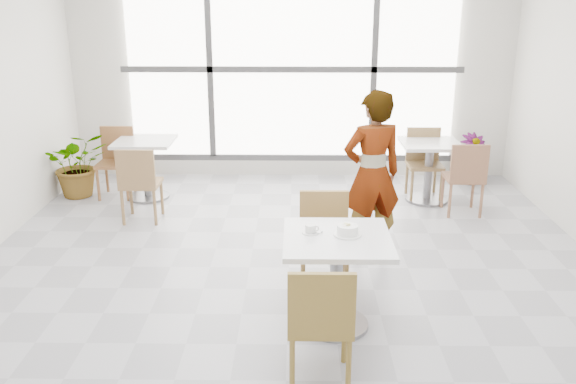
{
  "coord_description": "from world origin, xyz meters",
  "views": [
    {
      "loc": [
        0.06,
        -4.74,
        2.47
      ],
      "look_at": [
        0.0,
        -0.3,
        1.0
      ],
      "focal_mm": 37.47,
      "sensor_mm": 36.0,
      "label": 1
    }
  ],
  "objects_px": {
    "chair_far": "(324,236)",
    "bg_table_left": "(146,161)",
    "plant_left": "(78,164)",
    "oatmeal_bowl": "(347,230)",
    "chair_near": "(321,318)",
    "coffee_cup": "(311,229)",
    "bg_chair_left_far": "(116,157)",
    "plant_right": "(472,159)",
    "main_table": "(336,264)",
    "bg_chair_right_near": "(466,174)",
    "bg_chair_left_near": "(139,180)",
    "bg_table_right": "(429,163)",
    "bg_chair_right_far": "(424,158)",
    "person": "(372,174)"
  },
  "relations": [
    {
      "from": "chair_near",
      "to": "coffee_cup",
      "type": "bearing_deg",
      "value": -86.77
    },
    {
      "from": "oatmeal_bowl",
      "to": "bg_table_right",
      "type": "xyz_separation_m",
      "value": [
        1.25,
        2.97,
        -0.31
      ]
    },
    {
      "from": "bg_table_right",
      "to": "plant_right",
      "type": "distance_m",
      "value": 1.07
    },
    {
      "from": "coffee_cup",
      "to": "oatmeal_bowl",
      "type": "bearing_deg",
      "value": -7.9
    },
    {
      "from": "bg_chair_left_near",
      "to": "bg_chair_right_far",
      "type": "height_order",
      "value": "same"
    },
    {
      "from": "oatmeal_bowl",
      "to": "coffee_cup",
      "type": "xyz_separation_m",
      "value": [
        -0.27,
        0.04,
        -0.01
      ]
    },
    {
      "from": "bg_chair_left_near",
      "to": "plant_left",
      "type": "distance_m",
      "value": 1.38
    },
    {
      "from": "bg_chair_left_near",
      "to": "plant_right",
      "type": "distance_m",
      "value": 4.41
    },
    {
      "from": "person",
      "to": "plant_right",
      "type": "relative_size",
      "value": 2.41
    },
    {
      "from": "coffee_cup",
      "to": "chair_near",
      "type": "bearing_deg",
      "value": -86.77
    },
    {
      "from": "bg_table_left",
      "to": "bg_chair_left_far",
      "type": "relative_size",
      "value": 0.86
    },
    {
      "from": "plant_left",
      "to": "chair_far",
      "type": "bearing_deg",
      "value": -40.03
    },
    {
      "from": "bg_table_right",
      "to": "plant_right",
      "type": "xyz_separation_m",
      "value": [
        0.74,
        0.76,
        -0.15
      ]
    },
    {
      "from": "oatmeal_bowl",
      "to": "bg_table_left",
      "type": "height_order",
      "value": "oatmeal_bowl"
    },
    {
      "from": "coffee_cup",
      "to": "bg_chair_right_far",
      "type": "bearing_deg",
      "value": 64.33
    },
    {
      "from": "chair_far",
      "to": "bg_table_left",
      "type": "xyz_separation_m",
      "value": [
        -2.12,
        2.45,
        -0.01
      ]
    },
    {
      "from": "bg_chair_right_near",
      "to": "bg_chair_left_near",
      "type": "bearing_deg",
      "value": 4.31
    },
    {
      "from": "bg_table_left",
      "to": "bg_chair_left_near",
      "type": "relative_size",
      "value": 0.86
    },
    {
      "from": "chair_near",
      "to": "bg_chair_left_far",
      "type": "xyz_separation_m",
      "value": [
        -2.44,
        3.95,
        0.0
      ]
    },
    {
      "from": "coffee_cup",
      "to": "bg_table_left",
      "type": "distance_m",
      "value": 3.61
    },
    {
      "from": "chair_far",
      "to": "bg_chair_left_far",
      "type": "xyz_separation_m",
      "value": [
        -2.52,
        2.58,
        0.0
      ]
    },
    {
      "from": "oatmeal_bowl",
      "to": "bg_chair_left_near",
      "type": "bearing_deg",
      "value": 134.38
    },
    {
      "from": "chair_far",
      "to": "bg_table_right",
      "type": "xyz_separation_m",
      "value": [
        1.39,
        2.38,
        -0.01
      ]
    },
    {
      "from": "coffee_cup",
      "to": "plant_right",
      "type": "xyz_separation_m",
      "value": [
        2.27,
        3.69,
        -0.44
      ]
    },
    {
      "from": "bg_chair_right_near",
      "to": "bg_chair_right_far",
      "type": "bearing_deg",
      "value": -63.57
    },
    {
      "from": "bg_chair_right_far",
      "to": "plant_right",
      "type": "distance_m",
      "value": 0.98
    },
    {
      "from": "chair_near",
      "to": "bg_table_left",
      "type": "bearing_deg",
      "value": -61.96
    },
    {
      "from": "oatmeal_bowl",
      "to": "plant_right",
      "type": "height_order",
      "value": "oatmeal_bowl"
    },
    {
      "from": "coffee_cup",
      "to": "bg_chair_left_near",
      "type": "height_order",
      "value": "bg_chair_left_near"
    },
    {
      "from": "main_table",
      "to": "coffee_cup",
      "type": "relative_size",
      "value": 5.03
    },
    {
      "from": "chair_near",
      "to": "plant_left",
      "type": "height_order",
      "value": "chair_near"
    },
    {
      "from": "bg_table_right",
      "to": "plant_left",
      "type": "xyz_separation_m",
      "value": [
        -4.4,
        0.14,
        -0.07
      ]
    },
    {
      "from": "plant_left",
      "to": "oatmeal_bowl",
      "type": "bearing_deg",
      "value": -44.67
    },
    {
      "from": "chair_far",
      "to": "coffee_cup",
      "type": "distance_m",
      "value": 0.63
    },
    {
      "from": "bg_table_right",
      "to": "bg_chair_right_far",
      "type": "distance_m",
      "value": 0.18
    },
    {
      "from": "coffee_cup",
      "to": "bg_table_right",
      "type": "distance_m",
      "value": 3.32
    },
    {
      "from": "chair_near",
      "to": "coffee_cup",
      "type": "relative_size",
      "value": 5.47
    },
    {
      "from": "chair_far",
      "to": "oatmeal_bowl",
      "type": "distance_m",
      "value": 0.67
    },
    {
      "from": "bg_table_right",
      "to": "plant_right",
      "type": "height_order",
      "value": "bg_table_right"
    },
    {
      "from": "chair_far",
      "to": "plant_right",
      "type": "height_order",
      "value": "chair_far"
    },
    {
      "from": "plant_right",
      "to": "main_table",
      "type": "bearing_deg",
      "value": -118.87
    },
    {
      "from": "chair_far",
      "to": "bg_chair_right_near",
      "type": "distance_m",
      "value": 2.53
    },
    {
      "from": "coffee_cup",
      "to": "bg_chair_left_far",
      "type": "xyz_separation_m",
      "value": [
        -2.39,
        3.13,
        -0.28
      ]
    },
    {
      "from": "coffee_cup",
      "to": "plant_right",
      "type": "height_order",
      "value": "coffee_cup"
    },
    {
      "from": "main_table",
      "to": "plant_left",
      "type": "height_order",
      "value": "plant_left"
    },
    {
      "from": "chair_far",
      "to": "bg_chair_right_near",
      "type": "xyz_separation_m",
      "value": [
        1.71,
        1.87,
        0.0
      ]
    },
    {
      "from": "bg_chair_left_near",
      "to": "bg_chair_right_near",
      "type": "bearing_deg",
      "value": -175.69
    },
    {
      "from": "chair_far",
      "to": "bg_chair_right_near",
      "type": "relative_size",
      "value": 1.0
    },
    {
      "from": "plant_right",
      "to": "bg_table_right",
      "type": "bearing_deg",
      "value": -134.38
    },
    {
      "from": "bg_table_left",
      "to": "bg_chair_right_far",
      "type": "bearing_deg",
      "value": 1.77
    }
  ]
}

